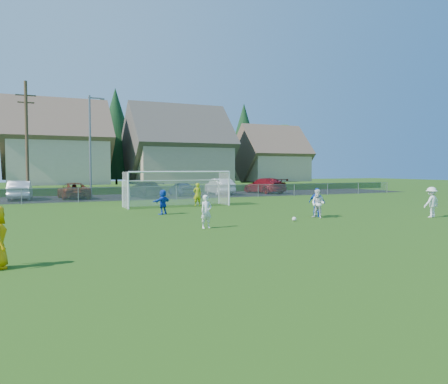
{
  "coord_description": "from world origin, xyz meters",
  "views": [
    {
      "loc": [
        -9.93,
        -13.43,
        2.68
      ],
      "look_at": [
        0.0,
        8.0,
        1.4
      ],
      "focal_mm": 35.0,
      "sensor_mm": 36.0,
      "label": 1
    }
  ],
  "objects": [
    {
      "name": "player_white_a",
      "position": [
        -2.48,
        4.53,
        0.75
      ],
      "size": [
        0.59,
        0.43,
        1.49
      ],
      "primitive_type": "imported",
      "rotation": [
        0.0,
        0.0,
        0.15
      ],
      "color": "white",
      "rests_on": "ground"
    },
    {
      "name": "player_white_c",
      "position": [
        10.35,
        3.35,
        0.83
      ],
      "size": [
        1.12,
        0.69,
        1.67
      ],
      "primitive_type": "imported",
      "rotation": [
        0.0,
        0.0,
        3.21
      ],
      "color": "white",
      "rests_on": "ground"
    },
    {
      "name": "streetlight",
      "position": [
        -4.45,
        26.0,
        4.84
      ],
      "size": [
        1.38,
        0.18,
        9.0
      ],
      "color": "slate",
      "rests_on": "ground"
    },
    {
      "name": "grass_embankment",
      "position": [
        0.0,
        35.0,
        0.4
      ],
      "size": [
        70.0,
        6.0,
        0.8
      ],
      "primitive_type": "cube",
      "color": "#1E420F",
      "rests_on": "ground"
    },
    {
      "name": "car_e",
      "position": [
        4.19,
        27.03,
        0.69
      ],
      "size": [
        1.64,
        4.04,
        1.37
      ],
      "primitive_type": "imported",
      "rotation": [
        0.0,
        0.0,
        3.15
      ],
      "color": "#142046",
      "rests_on": "ground"
    },
    {
      "name": "goalkeeper",
      "position": [
        1.38,
        15.5,
        0.82
      ],
      "size": [
        0.64,
        0.46,
        1.64
      ],
      "primitive_type": "imported",
      "rotation": [
        0.0,
        0.0,
        3.02
      ],
      "color": "yellow",
      "rests_on": "ground"
    },
    {
      "name": "soccer_goal",
      "position": [
        0.0,
        16.05,
        1.63
      ],
      "size": [
        7.42,
        1.9,
        2.5
      ],
      "color": "white",
      "rests_on": "ground"
    },
    {
      "name": "player_white_b",
      "position": [
        4.52,
        5.69,
        0.78
      ],
      "size": [
        0.85,
        0.93,
        1.55
      ],
      "primitive_type": "imported",
      "rotation": [
        0.0,
        0.0,
        -1.13
      ],
      "color": "white",
      "rests_on": "ground"
    },
    {
      "name": "car_d",
      "position": [
        0.39,
        26.28,
        0.74
      ],
      "size": [
        2.52,
        5.24,
        1.47
      ],
      "primitive_type": "imported",
      "rotation": [
        0.0,
        0.0,
        3.23
      ],
      "color": "black",
      "rests_on": "ground"
    },
    {
      "name": "car_g",
      "position": [
        13.95,
        27.61,
        0.82
      ],
      "size": [
        2.93,
        5.87,
        1.64
      ],
      "primitive_type": "imported",
      "rotation": [
        0.0,
        0.0,
        3.26
      ],
      "color": "maroon",
      "rests_on": "ground"
    },
    {
      "name": "chainlink_fence",
      "position": [
        0.0,
        22.0,
        0.63
      ],
      "size": [
        52.06,
        0.06,
        1.2
      ],
      "color": "gray",
      "rests_on": "ground"
    },
    {
      "name": "car_b",
      "position": [
        -10.11,
        27.78,
        0.81
      ],
      "size": [
        2.03,
        5.04,
        1.63
      ],
      "primitive_type": "imported",
      "rotation": [
        0.0,
        0.0,
        3.08
      ],
      "color": "silver",
      "rests_on": "ground"
    },
    {
      "name": "asphalt_lot",
      "position": [
        0.0,
        27.5,
        0.01
      ],
      "size": [
        60.0,
        60.0,
        0.0
      ],
      "primitive_type": "plane",
      "color": "black",
      "rests_on": "ground"
    },
    {
      "name": "houses_row",
      "position": [
        1.97,
        42.46,
        7.33
      ],
      "size": [
        53.9,
        11.45,
        13.27
      ],
      "color": "tan",
      "rests_on": "ground"
    },
    {
      "name": "tree_row",
      "position": [
        1.04,
        48.74,
        6.91
      ],
      "size": [
        65.98,
        12.36,
        13.8
      ],
      "color": "#382616",
      "rests_on": "ground"
    },
    {
      "name": "ground",
      "position": [
        0.0,
        0.0,
        0.0
      ],
      "size": [
        160.0,
        160.0,
        0.0
      ],
      "primitive_type": "plane",
      "color": "#193D0C",
      "rests_on": "ground"
    },
    {
      "name": "soccer_ball",
      "position": [
        2.59,
        5.09,
        0.11
      ],
      "size": [
        0.22,
        0.22,
        0.22
      ],
      "primitive_type": "sphere",
      "color": "white",
      "rests_on": "ground"
    },
    {
      "name": "utility_pole",
      "position": [
        -9.5,
        27.0,
        5.15
      ],
      "size": [
        1.6,
        0.26,
        10.0
      ],
      "color": "#473321",
      "rests_on": "ground"
    },
    {
      "name": "car_f",
      "position": [
        8.48,
        27.38,
        0.82
      ],
      "size": [
        2.19,
        5.11,
        1.64
      ],
      "primitive_type": "imported",
      "rotation": [
        0.0,
        0.0,
        3.05
      ],
      "color": "silver",
      "rests_on": "ground"
    },
    {
      "name": "player_blue_b",
      "position": [
        -2.52,
        11.06,
        0.72
      ],
      "size": [
        1.36,
        1.06,
        1.44
      ],
      "primitive_type": "imported",
      "rotation": [
        0.0,
        0.0,
        3.69
      ],
      "color": "blue",
      "rests_on": "ground"
    },
    {
      "name": "car_c",
      "position": [
        -5.81,
        27.28,
        0.7
      ],
      "size": [
        2.53,
        5.13,
        1.4
      ],
      "primitive_type": "imported",
      "rotation": [
        0.0,
        0.0,
        3.18
      ],
      "color": "#5E1D0A",
      "rests_on": "ground"
    },
    {
      "name": "player_blue_a",
      "position": [
        4.85,
        6.23,
        0.8
      ],
      "size": [
        0.81,
        1.0,
        1.59
      ],
      "primitive_type": "imported",
      "rotation": [
        0.0,
        0.0,
        2.1
      ],
      "color": "blue",
      "rests_on": "ground"
    }
  ]
}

